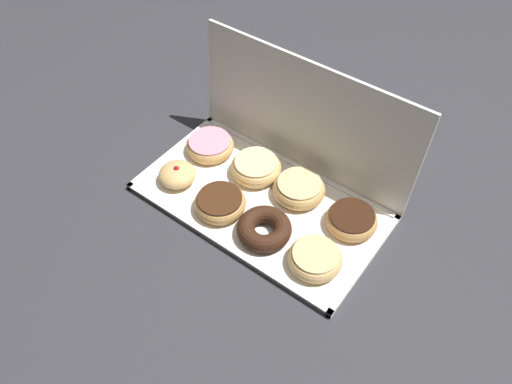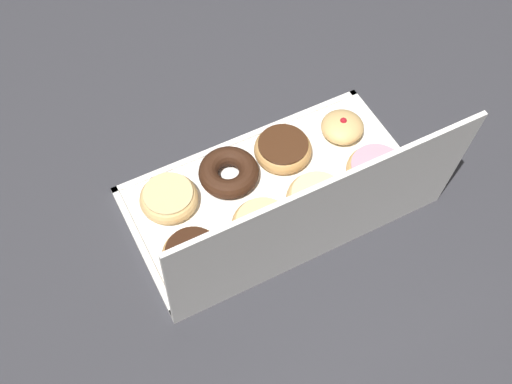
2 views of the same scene
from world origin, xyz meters
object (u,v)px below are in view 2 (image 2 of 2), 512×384
object	(u,v)px
chocolate_frosted_donut_1	(283,149)
pink_frosted_donut_4	(376,170)
glazed_ring_donut_6	(263,226)
donut_box	(273,193)
chocolate_cake_ring_donut_2	(229,172)
chocolate_frosted_donut_7	(193,255)
glazed_ring_donut_3	(169,198)
glazed_ring_donut_5	(318,199)
jelly_filled_donut_0	(342,127)

from	to	relation	value
chocolate_frosted_donut_1	pink_frosted_donut_4	distance (m)	0.18
glazed_ring_donut_6	donut_box	bearing A→B (deg)	-129.84
glazed_ring_donut_6	chocolate_cake_ring_donut_2	bearing A→B (deg)	-88.67
donut_box	chocolate_frosted_donut_7	size ratio (longest dim) A/B	4.92
glazed_ring_donut_3	pink_frosted_donut_4	size ratio (longest dim) A/B	0.95
chocolate_frosted_donut_1	glazed_ring_donut_6	distance (m)	0.18
chocolate_cake_ring_donut_2	chocolate_frosted_donut_7	size ratio (longest dim) A/B	1.05
glazed_ring_donut_5	donut_box	bearing A→B (deg)	-47.06
chocolate_frosted_donut_1	pink_frosted_donut_4	size ratio (longest dim) A/B	0.98
glazed_ring_donut_3	pink_frosted_donut_4	world-z (taller)	glazed_ring_donut_3
pink_frosted_donut_4	glazed_ring_donut_5	distance (m)	0.13
chocolate_cake_ring_donut_2	glazed_ring_donut_5	distance (m)	0.17
glazed_ring_donut_3	glazed_ring_donut_5	size ratio (longest dim) A/B	0.93
donut_box	chocolate_frosted_donut_1	xyz separation A→B (m)	(-0.06, -0.07, 0.02)
pink_frosted_donut_4	glazed_ring_donut_6	bearing A→B (deg)	2.56
chocolate_frosted_donut_1	glazed_ring_donut_6	bearing A→B (deg)	49.92
donut_box	glazed_ring_donut_3	size ratio (longest dim) A/B	4.95
jelly_filled_donut_0	chocolate_frosted_donut_7	bearing A→B (deg)	17.98
glazed_ring_donut_6	jelly_filled_donut_0	bearing A→B (deg)	-152.17
jelly_filled_donut_0	chocolate_frosted_donut_7	world-z (taller)	jelly_filled_donut_0
chocolate_cake_ring_donut_2	pink_frosted_donut_4	distance (m)	0.28
jelly_filled_donut_0	pink_frosted_donut_4	xyz separation A→B (m)	(-0.00, 0.12, -0.00)
donut_box	jelly_filled_donut_0	size ratio (longest dim) A/B	6.36
chocolate_frosted_donut_1	glazed_ring_donut_6	xyz separation A→B (m)	(0.11, 0.13, 0.00)
glazed_ring_donut_6	glazed_ring_donut_5	bearing A→B (deg)	-177.62
pink_frosted_donut_4	glazed_ring_donut_5	bearing A→B (deg)	2.73
donut_box	glazed_ring_donut_3	bearing A→B (deg)	-19.72
chocolate_frosted_donut_1	glazed_ring_donut_3	xyz separation A→B (m)	(0.24, 0.00, -0.00)
donut_box	glazed_ring_donut_6	size ratio (longest dim) A/B	4.64
pink_frosted_donut_4	chocolate_frosted_donut_7	size ratio (longest dim) A/B	1.05
pink_frosted_donut_4	jelly_filled_donut_0	bearing A→B (deg)	-88.43
glazed_ring_donut_6	chocolate_frosted_donut_1	bearing A→B (deg)	-130.08
jelly_filled_donut_0	chocolate_frosted_donut_7	distance (m)	0.40
jelly_filled_donut_0	glazed_ring_donut_6	bearing A→B (deg)	27.83
glazed_ring_donut_5	glazed_ring_donut_6	world-z (taller)	same
jelly_filled_donut_0	pink_frosted_donut_4	distance (m)	0.12
chocolate_cake_ring_donut_2	glazed_ring_donut_6	size ratio (longest dim) A/B	0.99
glazed_ring_donut_3	glazed_ring_donut_5	world-z (taller)	glazed_ring_donut_5
chocolate_cake_ring_donut_2	glazed_ring_donut_3	distance (m)	0.12
donut_box	glazed_ring_donut_3	xyz separation A→B (m)	(0.18, -0.06, 0.02)
chocolate_frosted_donut_1	donut_box	bearing A→B (deg)	49.69
jelly_filled_donut_0	chocolate_cake_ring_donut_2	size ratio (longest dim) A/B	0.74
jelly_filled_donut_0	glazed_ring_donut_5	xyz separation A→B (m)	(0.13, 0.12, 0.00)
chocolate_frosted_donut_1	glazed_ring_donut_6	world-z (taller)	glazed_ring_donut_6
glazed_ring_donut_3	glazed_ring_donut_5	distance (m)	0.27
pink_frosted_donut_4	glazed_ring_donut_3	bearing A→B (deg)	-18.09
pink_frosted_donut_4	glazed_ring_donut_5	xyz separation A→B (m)	(0.13, 0.01, 0.00)
chocolate_cake_ring_donut_2	glazed_ring_donut_6	distance (m)	0.13
glazed_ring_donut_6	glazed_ring_donut_3	bearing A→B (deg)	-46.57
glazed_ring_donut_5	pink_frosted_donut_4	bearing A→B (deg)	-177.27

